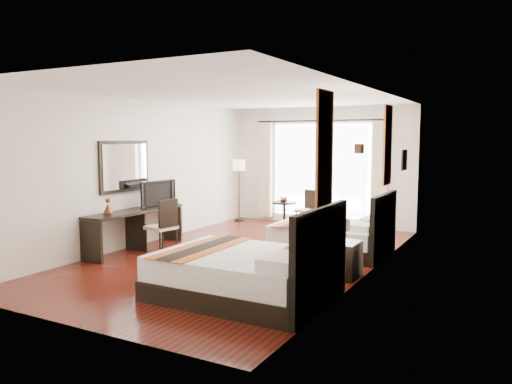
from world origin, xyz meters
The scene contains 29 objects.
floor centered at (0.00, 0.00, -0.01)m, with size 4.50×7.50×0.01m, color #3E0C0B.
ceiling centered at (0.00, 0.00, 2.79)m, with size 4.50×7.50×0.02m, color white.
wall_headboard centered at (2.25, 0.00, 1.40)m, with size 0.01×7.50×2.80m, color silver.
wall_desk centered at (-2.25, 0.00, 1.40)m, with size 0.01×7.50×2.80m, color silver.
wall_window centered at (0.00, 3.75, 1.40)m, with size 4.50×0.01×2.80m, color silver.
wall_entry centered at (0.00, -3.75, 1.40)m, with size 4.50×0.01×2.80m, color silver.
window_glass centered at (0.00, 3.73, 1.30)m, with size 2.40×0.02×2.20m, color white.
sheer_curtain centered at (0.00, 3.67, 1.30)m, with size 2.30×0.02×2.10m, color white.
drape_left centered at (-1.45, 3.63, 1.28)m, with size 0.35×0.14×2.35m, color beige.
drape_right centered at (1.45, 3.63, 1.28)m, with size 0.35×0.14×2.35m, color beige.
art_panel_near centered at (2.23, -1.93, 1.95)m, with size 0.03×0.50×1.35m, color maroon.
art_panel_far centered at (2.23, 1.06, 1.95)m, with size 0.03×0.50×1.35m, color maroon.
wall_sconce centered at (2.19, -0.43, 1.92)m, with size 0.10×0.14×0.14m, color #452518.
mirror_frame centered at (-2.22, -0.52, 1.55)m, with size 0.04×1.25×0.95m, color black.
mirror_glass centered at (-2.19, -0.52, 1.55)m, with size 0.01×1.12×0.82m, color white.
bed_near centered at (1.20, -1.93, 0.32)m, with size 2.22×1.73×1.25m.
bed_far centered at (1.31, 1.06, 0.29)m, with size 1.99×1.55×1.12m.
nightstand centered at (1.98, -0.43, 0.27)m, with size 0.45×0.56×0.54m, color black.
table_lamp centered at (1.94, -0.38, 0.75)m, with size 0.23×0.23×0.37m.
vase centered at (1.96, -0.61, 0.57)m, with size 0.14×0.14×0.14m, color black.
console_desk centered at (-1.99, -0.52, 0.38)m, with size 0.50×2.20×0.76m, color black.
television centered at (-1.97, 0.03, 1.01)m, with size 0.88×0.12×0.51m, color black.
bronze_figurine centered at (-1.99, -1.20, 0.88)m, with size 0.17×0.17×0.25m, color #452518, non-canonical shape.
desk_chair centered at (-1.44, -0.43, 0.30)m, with size 0.53×0.53×0.98m.
floor_lamp centered at (-2.00, 3.28, 1.30)m, with size 0.31×0.31×1.54m.
side_table centered at (-0.47, 2.71, 0.32)m, with size 0.55×0.55×0.64m, color black.
fruit_bowl centered at (-0.49, 2.69, 0.66)m, with size 0.20×0.20×0.05m, color #4C2E1B.
window_chair centered at (-0.08, 3.12, 0.27)m, with size 0.50×0.50×0.88m.
jute_rug centered at (-0.04, 2.86, 0.01)m, with size 1.16×0.79×0.01m, color tan.
Camera 1 is at (4.32, -7.45, 2.07)m, focal length 35.00 mm.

